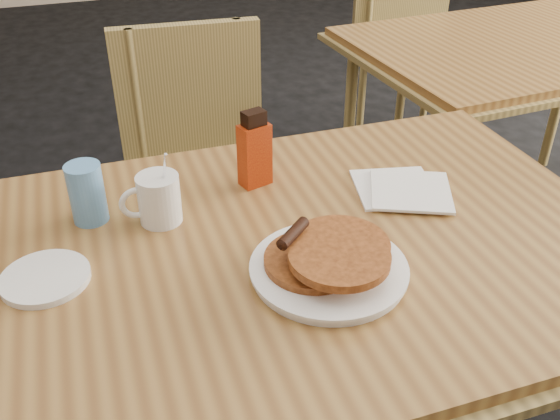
# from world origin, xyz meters

# --- Properties ---
(main_table) EXTENTS (1.32, 0.91, 0.75)m
(main_table) POSITION_xyz_m (0.07, 0.01, 0.71)
(main_table) COLOR olive
(main_table) RESTS_ON floor
(neighbor_table) EXTENTS (1.27, 0.90, 0.75)m
(neighbor_table) POSITION_xyz_m (1.28, 0.86, 0.71)
(neighbor_table) COLOR olive
(neighbor_table) RESTS_ON floor
(chair_main_far) EXTENTS (0.45, 0.45, 0.93)m
(chair_main_far) POSITION_xyz_m (0.07, 0.73, 0.55)
(chair_main_far) COLOR tan
(chair_main_far) RESTS_ON floor
(chair_neighbor_far) EXTENTS (0.52, 0.52, 0.99)m
(chair_neighbor_far) POSITION_xyz_m (1.26, 1.61, 0.59)
(chair_neighbor_far) COLOR tan
(chair_neighbor_far) RESTS_ON floor
(pancake_plate) EXTENTS (0.27, 0.27, 0.08)m
(pancake_plate) POSITION_xyz_m (0.10, -0.10, 0.77)
(pancake_plate) COLOR white
(pancake_plate) RESTS_ON main_table
(coffee_mug) EXTENTS (0.12, 0.08, 0.15)m
(coffee_mug) POSITION_xyz_m (-0.14, 0.16, 0.80)
(coffee_mug) COLOR white
(coffee_mug) RESTS_ON main_table
(syrup_bottle) EXTENTS (0.07, 0.06, 0.17)m
(syrup_bottle) POSITION_xyz_m (0.08, 0.24, 0.83)
(syrup_bottle) COLOR maroon
(syrup_bottle) RESTS_ON main_table
(napkin_stack) EXTENTS (0.22, 0.23, 0.01)m
(napkin_stack) POSITION_xyz_m (0.36, 0.10, 0.76)
(napkin_stack) COLOR white
(napkin_stack) RESTS_ON main_table
(blue_tumbler) EXTENTS (0.08, 0.08, 0.12)m
(blue_tumbler) POSITION_xyz_m (-0.26, 0.21, 0.81)
(blue_tumbler) COLOR #5E9DDC
(blue_tumbler) RESTS_ON main_table
(side_saucer) EXTENTS (0.16, 0.16, 0.01)m
(side_saucer) POSITION_xyz_m (-0.35, 0.05, 0.76)
(side_saucer) COLOR white
(side_saucer) RESTS_ON main_table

